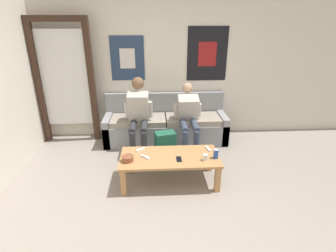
{
  "coord_description": "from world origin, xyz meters",
  "views": [
    {
      "loc": [
        -0.14,
        -2.4,
        2.11
      ],
      "look_at": [
        0.06,
        1.17,
        0.63
      ],
      "focal_mm": 28.0,
      "sensor_mm": 36.0,
      "label": 1
    }
  ],
  "objects_px": {
    "coffee_table": "(170,160)",
    "game_controller_far_center": "(140,149)",
    "ceramic_bowl": "(128,158)",
    "cell_phone": "(179,159)",
    "game_controller_near_left": "(145,157)",
    "backpack": "(165,146)",
    "pillar_candle": "(205,157)",
    "drink_can_blue": "(216,154)",
    "person_seated_teen": "(188,116)",
    "person_seated_adult": "(138,113)",
    "game_controller_near_right": "(208,149)",
    "couch": "(166,125)"
  },
  "relations": [
    {
      "from": "coffee_table",
      "to": "game_controller_far_center",
      "type": "distance_m",
      "value": 0.45
    },
    {
      "from": "ceramic_bowl",
      "to": "cell_phone",
      "type": "bearing_deg",
      "value": 0.17
    },
    {
      "from": "game_controller_near_left",
      "to": "backpack",
      "type": "bearing_deg",
      "value": 65.82
    },
    {
      "from": "pillar_candle",
      "to": "drink_can_blue",
      "type": "relative_size",
      "value": 0.78
    },
    {
      "from": "person_seated_teen",
      "to": "drink_can_blue",
      "type": "xyz_separation_m",
      "value": [
        0.23,
        -1.07,
        -0.13
      ]
    },
    {
      "from": "person_seated_adult",
      "to": "game_controller_far_center",
      "type": "relative_size",
      "value": 8.9
    },
    {
      "from": "coffee_table",
      "to": "person_seated_adult",
      "type": "xyz_separation_m",
      "value": [
        -0.45,
        1.0,
        0.32
      ]
    },
    {
      "from": "coffee_table",
      "to": "drink_can_blue",
      "type": "height_order",
      "value": "drink_can_blue"
    },
    {
      "from": "backpack",
      "to": "game_controller_near_right",
      "type": "xyz_separation_m",
      "value": [
        0.58,
        -0.48,
        0.19
      ]
    },
    {
      "from": "person_seated_teen",
      "to": "game_controller_near_right",
      "type": "height_order",
      "value": "person_seated_teen"
    },
    {
      "from": "coffee_table",
      "to": "game_controller_far_center",
      "type": "relative_size",
      "value": 9.68
    },
    {
      "from": "person_seated_teen",
      "to": "couch",
      "type": "bearing_deg",
      "value": 134.7
    },
    {
      "from": "drink_can_blue",
      "to": "game_controller_far_center",
      "type": "height_order",
      "value": "drink_can_blue"
    },
    {
      "from": "couch",
      "to": "cell_phone",
      "type": "relative_size",
      "value": 15.89
    },
    {
      "from": "person_seated_teen",
      "to": "backpack",
      "type": "relative_size",
      "value": 2.4
    },
    {
      "from": "drink_can_blue",
      "to": "coffee_table",
      "type": "bearing_deg",
      "value": 172.14
    },
    {
      "from": "person_seated_adult",
      "to": "person_seated_teen",
      "type": "bearing_deg",
      "value": -0.98
    },
    {
      "from": "couch",
      "to": "game_controller_near_right",
      "type": "height_order",
      "value": "couch"
    },
    {
      "from": "pillar_candle",
      "to": "game_controller_near_left",
      "type": "xyz_separation_m",
      "value": [
        -0.78,
        0.1,
        -0.03
      ]
    },
    {
      "from": "pillar_candle",
      "to": "game_controller_far_center",
      "type": "bearing_deg",
      "value": 159.3
    },
    {
      "from": "game_controller_near_left",
      "to": "drink_can_blue",
      "type": "bearing_deg",
      "value": -3.51
    },
    {
      "from": "coffee_table",
      "to": "game_controller_near_left",
      "type": "height_order",
      "value": "game_controller_near_left"
    },
    {
      "from": "person_seated_teen",
      "to": "game_controller_near_right",
      "type": "relative_size",
      "value": 7.41
    },
    {
      "from": "cell_phone",
      "to": "pillar_candle",
      "type": "bearing_deg",
      "value": -5.74
    },
    {
      "from": "couch",
      "to": "game_controller_near_left",
      "type": "distance_m",
      "value": 1.43
    },
    {
      "from": "backpack",
      "to": "game_controller_near_left",
      "type": "distance_m",
      "value": 0.75
    },
    {
      "from": "couch",
      "to": "person_seated_adult",
      "type": "bearing_deg",
      "value": -142.66
    },
    {
      "from": "couch",
      "to": "ceramic_bowl",
      "type": "height_order",
      "value": "couch"
    },
    {
      "from": "game_controller_near_right",
      "to": "cell_phone",
      "type": "xyz_separation_m",
      "value": [
        -0.44,
        -0.25,
        -0.01
      ]
    },
    {
      "from": "drink_can_blue",
      "to": "couch",
      "type": "bearing_deg",
      "value": 112.33
    },
    {
      "from": "backpack",
      "to": "ceramic_bowl",
      "type": "xyz_separation_m",
      "value": [
        -0.52,
        -0.73,
        0.22
      ]
    },
    {
      "from": "pillar_candle",
      "to": "game_controller_near_right",
      "type": "bearing_deg",
      "value": 71.48
    },
    {
      "from": "backpack",
      "to": "drink_can_blue",
      "type": "bearing_deg",
      "value": -48.8
    },
    {
      "from": "couch",
      "to": "person_seated_teen",
      "type": "xyz_separation_m",
      "value": [
        0.36,
        -0.37,
        0.31
      ]
    },
    {
      "from": "person_seated_teen",
      "to": "game_controller_near_left",
      "type": "distance_m",
      "value": 1.25
    },
    {
      "from": "ceramic_bowl",
      "to": "cell_phone",
      "type": "xyz_separation_m",
      "value": [
        0.66,
        0.0,
        -0.04
      ]
    },
    {
      "from": "ceramic_bowl",
      "to": "person_seated_adult",
      "type": "bearing_deg",
      "value": 85.07
    },
    {
      "from": "couch",
      "to": "game_controller_near_left",
      "type": "xyz_separation_m",
      "value": [
        -0.34,
        -1.39,
        0.12
      ]
    },
    {
      "from": "coffee_table",
      "to": "game_controller_near_right",
      "type": "distance_m",
      "value": 0.58
    },
    {
      "from": "game_controller_near_left",
      "to": "game_controller_near_right",
      "type": "height_order",
      "value": "same"
    },
    {
      "from": "drink_can_blue",
      "to": "game_controller_near_left",
      "type": "bearing_deg",
      "value": 176.49
    },
    {
      "from": "backpack",
      "to": "pillar_candle",
      "type": "bearing_deg",
      "value": -57.81
    },
    {
      "from": "person_seated_teen",
      "to": "backpack",
      "type": "height_order",
      "value": "person_seated_teen"
    },
    {
      "from": "ceramic_bowl",
      "to": "game_controller_far_center",
      "type": "distance_m",
      "value": 0.33
    },
    {
      "from": "coffee_table",
      "to": "person_seated_adult",
      "type": "relative_size",
      "value": 1.09
    },
    {
      "from": "person_seated_adult",
      "to": "game_controller_near_right",
      "type": "distance_m",
      "value": 1.34
    },
    {
      "from": "couch",
      "to": "person_seated_teen",
      "type": "height_order",
      "value": "person_seated_teen"
    },
    {
      "from": "couch",
      "to": "person_seated_adult",
      "type": "relative_size",
      "value": 1.8
    },
    {
      "from": "backpack",
      "to": "person_seated_adult",
      "type": "bearing_deg",
      "value": 139.23
    },
    {
      "from": "coffee_table",
      "to": "cell_phone",
      "type": "relative_size",
      "value": 9.62
    }
  ]
}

